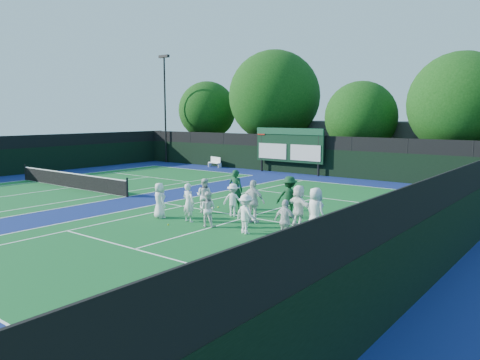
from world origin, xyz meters
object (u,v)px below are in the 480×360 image
Objects in this scene: tennis_net at (70,180)px; coach_left at (236,190)px; bench at (215,162)px; scoreboard at (289,146)px.

tennis_net is 12.53m from coach_left.
tennis_net is at bearing -4.78° from coach_left.
coach_left reaches higher than tennis_net.
bench is 18.54m from coach_left.
coach_left is at bearing 4.87° from tennis_net.
tennis_net is 14.37m from bench.
tennis_net is 5.80× the size of coach_left.
scoreboard is 16.26m from tennis_net.
scoreboard is 7.62m from bench.
bench is at bearing -55.52° from coach_left.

